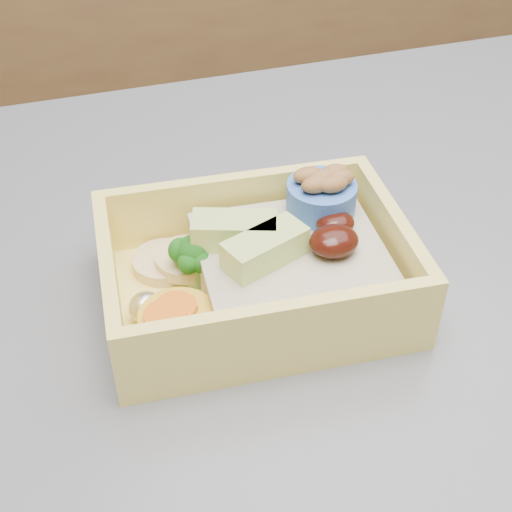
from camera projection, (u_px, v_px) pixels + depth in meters
name	position (u px, v px, depth m)	size (l,w,h in m)	color
bento_box	(264.00, 268.00, 0.44)	(0.19, 0.15, 0.07)	#FFE569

